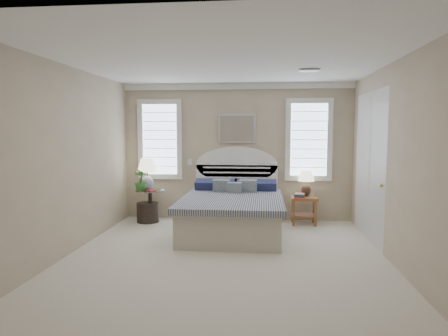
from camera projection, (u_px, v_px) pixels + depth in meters
floor at (225, 258)px, 5.58m from camera, size 4.50×5.00×0.01m
ceiling at (225, 61)px, 5.33m from camera, size 4.50×5.00×0.01m
wall_back at (237, 152)px, 7.93m from camera, size 4.50×0.02×2.70m
wall_left at (68, 161)px, 5.67m from camera, size 0.02×5.00×2.70m
wall_right at (395, 163)px, 5.23m from camera, size 0.02×5.00×2.70m
crown_molding at (237, 86)px, 7.77m from camera, size 4.50×0.08×0.12m
hvac_vent at (309, 71)px, 6.00m from camera, size 0.30×0.20×0.02m
switch_plate at (190, 162)px, 8.03m from camera, size 0.08×0.01×0.12m
window_left at (160, 139)px, 8.04m from camera, size 0.90×0.06×1.60m
window_right at (309, 140)px, 7.75m from camera, size 0.90×0.06×1.60m
painting at (237, 128)px, 7.85m from camera, size 0.74×0.04×0.58m
closet_door at (369, 167)px, 6.44m from camera, size 0.02×1.80×2.40m
bed at (233, 210)px, 6.99m from camera, size 1.72×2.28×1.47m
side_table_left at (150, 203)px, 7.74m from camera, size 0.56×0.56×0.63m
nightstand_right at (304, 204)px, 7.55m from camera, size 0.50×0.40×0.53m
floor_pot at (148, 212)px, 7.77m from camera, size 0.52×0.52×0.38m
lamp_left at (147, 171)px, 7.67m from camera, size 0.41×0.41×0.62m
lamp_right at (306, 180)px, 7.60m from camera, size 0.38×0.38×0.50m
potted_plant at (141, 180)px, 7.53m from camera, size 0.29×0.29×0.42m
books_left at (150, 191)px, 7.56m from camera, size 0.25×0.22×0.03m
books_right at (300, 195)px, 7.47m from camera, size 0.22×0.18×0.08m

